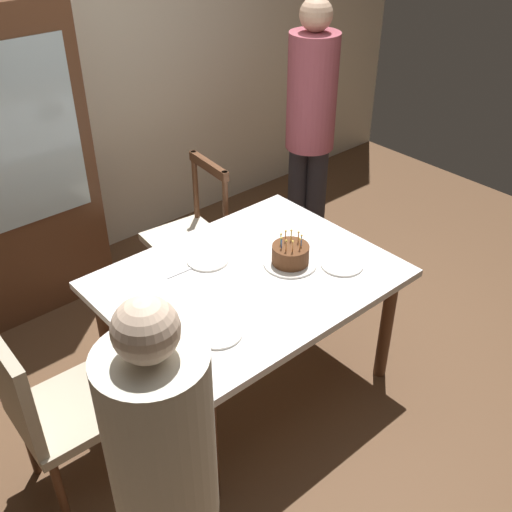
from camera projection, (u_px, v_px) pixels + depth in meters
ground at (249, 381)px, 3.47m from camera, size 6.40×6.40×0.00m
back_wall at (62, 79)px, 3.91m from camera, size 6.40×0.10×2.60m
dining_table at (249, 290)px, 3.11m from camera, size 1.42×1.09×0.74m
birthday_cake at (290, 256)px, 3.12m from camera, size 0.28×0.28×0.18m
plate_near_celebrant at (218, 333)px, 2.69m from camera, size 0.22×0.22×0.01m
plate_far_side at (208, 260)px, 3.17m from camera, size 0.22×0.22×0.01m
plate_near_guest at (342, 265)px, 3.13m from camera, size 0.22×0.22×0.01m
fork_near_celebrant at (188, 349)px, 2.61m from camera, size 0.18×0.02×0.01m
fork_far_side at (182, 272)px, 3.09m from camera, size 0.18×0.03×0.01m
chair_spindle_back at (189, 238)px, 3.88m from camera, size 0.48×0.48×0.95m
chair_upholstered at (47, 408)px, 2.60m from camera, size 0.46×0.45×0.95m
person_celebrant at (166, 481)px, 1.85m from camera, size 0.32×0.32×1.61m
person_guest at (310, 123)px, 3.95m from camera, size 0.32×0.32×1.82m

